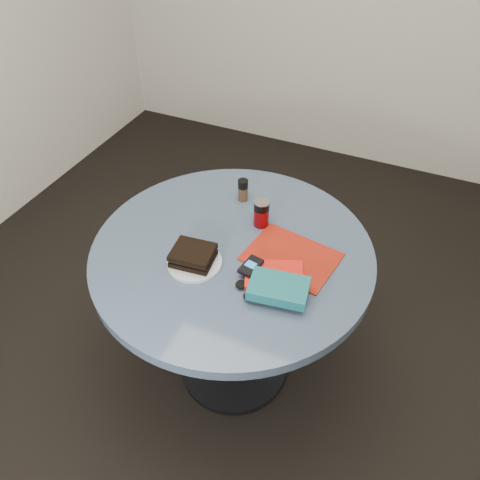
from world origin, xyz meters
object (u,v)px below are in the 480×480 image
at_px(plate, 195,263).
at_px(pepper_grinder, 243,190).
at_px(novel, 279,288).
at_px(mp3_player, 251,266).
at_px(red_book, 274,275).
at_px(table, 233,280).
at_px(headphones, 245,290).
at_px(sandwich, 193,255).
at_px(soda_can, 261,213).
at_px(magazine, 291,257).

height_order(plate, pepper_grinder, pepper_grinder).
xyz_separation_m(novel, mp3_player, (-0.12, 0.06, -0.01)).
bearing_deg(red_book, mp3_player, 163.83).
distance_m(table, headphones, 0.27).
relative_size(sandwich, soda_can, 1.37).
relative_size(plate, soda_can, 1.72).
xyz_separation_m(novel, headphones, (-0.10, -0.03, -0.03)).
distance_m(plate, pepper_grinder, 0.40).
bearing_deg(headphones, sandwich, 166.33).
xyz_separation_m(plate, mp3_player, (0.19, 0.04, 0.02)).
relative_size(table, red_book, 5.24).
height_order(mp3_player, headphones, mp3_player).
distance_m(sandwich, novel, 0.32).
bearing_deg(mp3_player, soda_can, 103.99).
xyz_separation_m(table, mp3_player, (0.10, -0.08, 0.19)).
height_order(soda_can, red_book, soda_can).
xyz_separation_m(red_book, novel, (0.04, -0.07, 0.03)).
relative_size(soda_can, pepper_grinder, 1.18).
xyz_separation_m(sandwich, soda_can, (0.13, 0.28, 0.02)).
relative_size(table, novel, 5.43).
bearing_deg(sandwich, red_book, 9.44).
bearing_deg(table, sandwich, -126.91).
relative_size(pepper_grinder, novel, 0.50).
xyz_separation_m(red_book, mp3_player, (-0.08, -0.01, 0.02)).
height_order(plate, magazine, plate).
height_order(table, sandwich, sandwich).
relative_size(pepper_grinder, magazine, 0.31).
bearing_deg(soda_can, table, -105.30).
relative_size(soda_can, headphones, 1.12).
bearing_deg(magazine, plate, -141.23).
relative_size(mp3_player, headphones, 0.98).
height_order(red_book, novel, novel).
xyz_separation_m(soda_can, headphones, (0.08, -0.33, -0.04)).
xyz_separation_m(table, pepper_grinder, (-0.08, 0.27, 0.21)).
bearing_deg(pepper_grinder, mp3_player, -62.75).
height_order(table, pepper_grinder, pepper_grinder).
xyz_separation_m(plate, headphones, (0.21, -0.05, 0.00)).
distance_m(soda_can, magazine, 0.21).
bearing_deg(soda_can, sandwich, -115.50).
height_order(table, magazine, magazine).
xyz_separation_m(table, sandwich, (-0.09, -0.12, 0.20)).
height_order(plate, novel, novel).
relative_size(table, plate, 5.34).
xyz_separation_m(plate, sandwich, (-0.00, 0.00, 0.03)).
bearing_deg(sandwich, table, 53.09).
distance_m(pepper_grinder, red_book, 0.44).
xyz_separation_m(soda_can, pepper_grinder, (-0.12, 0.11, -0.01)).
height_order(sandwich, red_book, sandwich).
bearing_deg(red_book, magazine, 58.27).
bearing_deg(sandwich, pepper_grinder, 88.29).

